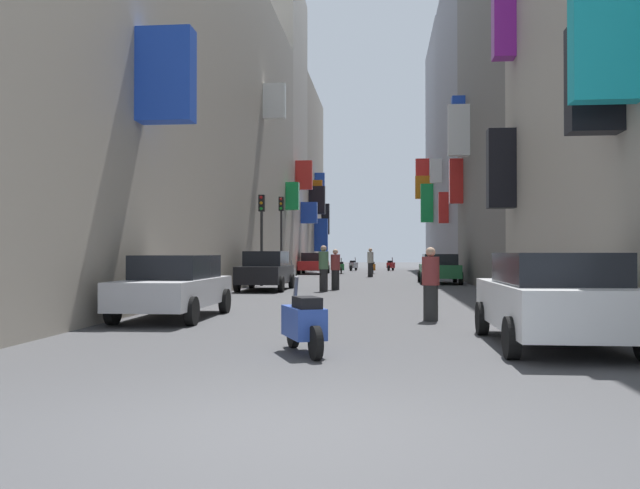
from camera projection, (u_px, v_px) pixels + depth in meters
name	position (u px, v px, depth m)	size (l,w,h in m)	color
ground_plane	(366.00, 281.00, 35.48)	(140.00, 140.00, 0.00)	#424244
building_left_near	(148.00, 98.00, 25.32)	(7.35, 37.87, 14.73)	#9E9384
building_left_mid_a	(260.00, 131.00, 48.32)	(7.16, 8.28, 20.70)	#B2A899
building_left_mid_b	(283.00, 181.00, 59.30)	(7.29, 13.84, 15.79)	#9E9384
building_right_mid_a	(544.00, 76.00, 29.49)	(7.02, 14.47, 18.65)	slate
building_right_mid_b	(490.00, 125.00, 44.50)	(6.82, 15.69, 20.03)	gray
building_right_mid_c	(464.00, 154.00, 58.51)	(7.36, 12.46, 20.28)	gray
parked_car_silver	(175.00, 285.00, 15.21)	(1.85, 4.34, 1.43)	#B7B7BC
parked_car_green	(439.00, 268.00, 32.44)	(1.94, 3.95, 1.43)	#236638
parked_car_red	(314.00, 263.00, 47.36)	(1.98, 4.33, 1.50)	#B21E1E
parked_car_white	(553.00, 297.00, 10.60)	(1.99, 4.25, 1.49)	white
parked_car_black	(266.00, 270.00, 26.74)	(1.87, 4.28, 1.55)	black
scooter_green	(341.00, 267.00, 48.00)	(0.51, 1.95, 1.13)	#287F3D
scooter_white	(286.00, 274.00, 33.18)	(0.87, 1.87, 1.13)	silver
scooter_silver	(353.00, 265.00, 55.72)	(0.72, 1.89, 1.13)	#ADADB2
scooter_red	(391.00, 265.00, 55.58)	(0.72, 1.80, 1.13)	red
scooter_blue	(304.00, 322.00, 9.84)	(0.79, 1.68, 1.13)	#2D4CAD
scooter_orange	(372.00, 267.00, 47.96)	(0.54, 1.96, 1.13)	orange
pedestrian_crossing	(335.00, 270.00, 26.87)	(0.48, 0.48, 1.64)	black
pedestrian_near_left	(370.00, 263.00, 41.15)	(0.48, 0.48, 1.79)	black
pedestrian_near_right	(324.00, 268.00, 25.67)	(0.44, 0.44, 1.78)	#252525
pedestrian_mid_street	(431.00, 284.00, 14.61)	(0.48, 0.48, 1.61)	#292929
traffic_light_near_corner	(281.00, 224.00, 35.86)	(0.26, 0.34, 4.50)	#2D2D2D
traffic_light_far_corner	(262.00, 224.00, 30.17)	(0.26, 0.34, 4.11)	#2D2D2D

